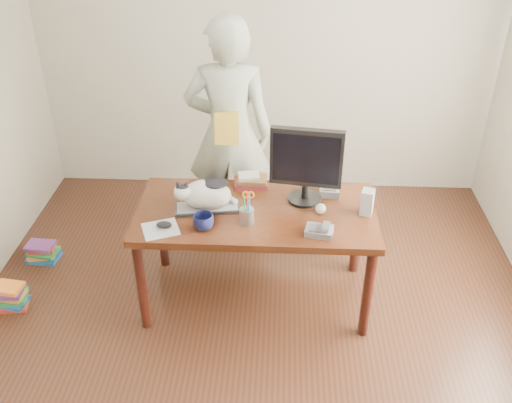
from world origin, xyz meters
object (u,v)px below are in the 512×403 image
object	(u,v)px
pen_cup	(247,214)
desk	(257,222)
phone	(320,230)
baseball	(321,209)
cat	(205,194)
monitor	(306,162)
person	(229,134)
keyboard	(207,208)
book_stack	(251,181)
coffee_mug	(203,222)
speaker	(367,202)
calculator	(329,189)
book_pile_b	(43,252)
book_pile_a	(10,297)
mouse	(164,225)

from	to	relation	value
pen_cup	desk	bearing A→B (deg)	77.09
phone	baseball	world-z (taller)	phone
cat	monitor	bearing A→B (deg)	2.47
baseball	person	size ratio (longest dim) A/B	0.04
keyboard	book_stack	size ratio (longest dim) A/B	1.84
pen_cup	coffee_mug	size ratio (longest dim) A/B	1.81
speaker	calculator	size ratio (longest dim) A/B	0.93
desk	book_pile_b	distance (m)	1.82
keyboard	coffee_mug	world-z (taller)	coffee_mug
coffee_mug	phone	world-z (taller)	coffee_mug
pen_cup	speaker	world-z (taller)	pen_cup
monitor	pen_cup	size ratio (longest dim) A/B	2.24
calculator	book_pile_b	size ratio (longest dim) A/B	0.73
speaker	keyboard	bearing A→B (deg)	-162.68
calculator	book_pile_a	world-z (taller)	calculator
phone	book_stack	bearing A→B (deg)	139.23
baseball	calculator	xyz separation A→B (m)	(0.07, 0.28, -0.01)
calculator	book_pile_b	xyz separation A→B (m)	(-2.22, 0.09, -0.70)
mouse	person	world-z (taller)	person
book_pile_b	phone	bearing A→B (deg)	-15.79
desk	calculator	world-z (taller)	calculator
pen_cup	person	size ratio (longest dim) A/B	0.13
mouse	speaker	size ratio (longest dim) A/B	0.67
coffee_mug	speaker	distance (m)	1.07
phone	speaker	distance (m)	0.41
calculator	book_pile_a	bearing A→B (deg)	-165.14
speaker	cat	bearing A→B (deg)	-162.46
coffee_mug	baseball	world-z (taller)	coffee_mug
baseball	book_stack	size ratio (longest dim) A/B	0.29
pen_cup	speaker	distance (m)	0.79
calculator	phone	bearing A→B (deg)	-96.68
desk	phone	world-z (taller)	phone
monitor	book_stack	distance (m)	0.50
pen_cup	book_stack	bearing A→B (deg)	90.24
pen_cup	mouse	size ratio (longest dim) A/B	2.06
book_pile_b	cat	bearing A→B (deg)	-14.58
cat	phone	xyz separation A→B (m)	(0.75, -0.24, -0.10)
desk	keyboard	bearing A→B (deg)	-165.77
desk	book_pile_b	xyz separation A→B (m)	(-1.72, 0.27, -0.53)
keyboard	baseball	xyz separation A→B (m)	(0.75, -0.01, 0.02)
pen_cup	book_pile_b	size ratio (longest dim) A/B	0.93
book_stack	calculator	distance (m)	0.56
speaker	calculator	bearing A→B (deg)	148.00
cat	phone	world-z (taller)	cat
monitor	coffee_mug	bearing A→B (deg)	-143.03
desk	calculator	bearing A→B (deg)	19.89
pen_cup	mouse	distance (m)	0.53
pen_cup	person	xyz separation A→B (m)	(-0.20, 0.95, 0.11)
book_stack	monitor	bearing A→B (deg)	-30.64
pen_cup	calculator	bearing A→B (deg)	36.78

